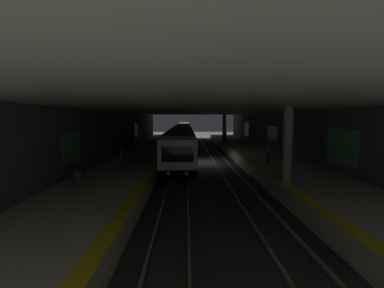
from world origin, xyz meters
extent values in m
plane|color=#2D302D|center=(0.00, 0.00, 0.00)|extent=(120.00, 120.00, 0.00)
cube|color=gray|center=(0.00, -2.92, 0.08)|extent=(60.00, 0.09, 0.16)
cube|color=gray|center=(0.00, -1.48, 0.08)|extent=(60.00, 0.09, 0.16)
cube|color=gray|center=(0.00, 1.48, 0.08)|extent=(60.00, 0.09, 0.16)
cube|color=gray|center=(0.00, 2.92, 0.08)|extent=(60.00, 0.09, 0.16)
cube|color=beige|center=(0.00, -6.55, 0.53)|extent=(60.00, 5.30, 1.05)
cube|color=yellow|center=(0.00, -4.20, 1.05)|extent=(60.00, 0.60, 0.01)
cube|color=beige|center=(0.00, 6.55, 0.53)|extent=(60.00, 5.30, 1.05)
cube|color=yellow|center=(0.00, 4.20, 1.05)|extent=(60.00, 0.60, 0.01)
cube|color=#56565B|center=(0.00, -9.45, 2.80)|extent=(60.00, 0.50, 5.60)
cube|color=#4CA566|center=(-10.24, -9.17, 2.95)|extent=(3.50, 0.06, 2.48)
cube|color=#4CA566|center=(3.68, -9.17, 2.95)|extent=(3.35, 0.06, 1.88)
cube|color=orange|center=(16.89, -9.17, 2.95)|extent=(2.98, 0.06, 2.56)
cube|color=#56565B|center=(0.00, 9.45, 2.80)|extent=(60.00, 0.50, 5.60)
cube|color=#4CA566|center=(-10.64, 9.17, 2.95)|extent=(2.56, 0.06, 2.06)
cube|color=#4CA566|center=(10.49, 9.17, 2.95)|extent=(2.53, 0.06, 2.31)
cube|color=beige|center=(0.00, 0.00, 5.80)|extent=(60.00, 19.40, 0.40)
cylinder|color=gray|center=(-12.77, -4.35, 3.33)|extent=(0.56, 0.56, 4.55)
cylinder|color=gray|center=(11.81, -4.35, 3.33)|extent=(0.56, 0.56, 4.55)
cube|color=silver|center=(-1.26, 2.20, 2.06)|extent=(17.55, 2.80, 2.70)
cube|color=#14663D|center=(-1.26, 2.20, 0.99)|extent=(17.55, 2.82, 0.56)
cube|color=black|center=(-1.26, 2.20, 2.41)|extent=(16.15, 2.83, 0.90)
cube|color=#47474C|center=(-1.26, 2.20, 3.53)|extent=(17.20, 2.58, 0.24)
cube|color=black|center=(-6.09, 2.20, 0.54)|extent=(2.20, 1.64, 0.76)
cube|color=black|center=(3.57, 2.20, 0.54)|extent=(2.20, 1.64, 0.76)
cube|color=black|center=(-10.06, 2.20, 2.41)|extent=(0.04, 2.24, 1.10)
cylinder|color=silver|center=(-10.06, 1.55, 1.06)|extent=(0.04, 0.24, 0.24)
cylinder|color=silver|center=(-10.06, 2.85, 1.06)|extent=(0.04, 0.24, 0.24)
cube|color=silver|center=(16.89, 2.20, 2.06)|extent=(17.55, 2.80, 2.70)
cube|color=#14663D|center=(16.89, 2.20, 0.99)|extent=(17.55, 2.82, 0.56)
cube|color=black|center=(16.89, 2.20, 2.41)|extent=(16.15, 2.83, 0.90)
cube|color=#47474C|center=(16.89, 2.20, 3.53)|extent=(17.20, 2.58, 0.24)
cube|color=black|center=(12.06, 2.20, 0.54)|extent=(2.20, 1.64, 0.76)
cube|color=black|center=(21.72, 2.20, 0.54)|extent=(2.20, 1.64, 0.76)
cube|color=silver|center=(35.04, 2.20, 2.06)|extent=(17.55, 2.80, 2.70)
cube|color=#14663D|center=(35.04, 2.20, 0.99)|extent=(17.55, 2.82, 0.56)
cube|color=black|center=(35.04, 2.20, 2.41)|extent=(16.15, 2.83, 0.90)
cube|color=#47474C|center=(35.04, 2.20, 3.53)|extent=(17.20, 2.58, 0.24)
cube|color=black|center=(30.21, 2.20, 0.54)|extent=(2.20, 1.64, 0.76)
cube|color=black|center=(39.87, 2.20, 0.54)|extent=(2.20, 1.64, 0.76)
cylinder|color=#262628|center=(0.72, -8.45, 1.26)|extent=(0.08, 0.08, 0.42)
cylinder|color=#262628|center=(2.08, -8.45, 1.26)|extent=(0.08, 0.08, 0.42)
cube|color=gray|center=(1.40, -8.45, 1.51)|extent=(1.70, 0.44, 0.08)
cube|color=gray|center=(1.40, -8.67, 1.71)|extent=(1.70, 0.06, 0.40)
cylinder|color=#262628|center=(15.26, -8.45, 1.26)|extent=(0.08, 0.08, 0.42)
cylinder|color=#262628|center=(16.62, -8.45, 1.26)|extent=(0.08, 0.08, 0.42)
cube|color=gray|center=(15.94, -8.45, 1.51)|extent=(1.70, 0.44, 0.08)
cube|color=gray|center=(15.94, -8.67, 1.71)|extent=(1.70, 0.06, 0.40)
cylinder|color=#262628|center=(5.76, 8.45, 1.26)|extent=(0.08, 0.08, 0.42)
cylinder|color=#262628|center=(7.12, 8.45, 1.26)|extent=(0.08, 0.08, 0.42)
cube|color=gray|center=(6.44, 8.45, 1.51)|extent=(1.70, 0.44, 0.08)
cube|color=gray|center=(6.44, 8.67, 1.71)|extent=(1.70, 0.06, 0.40)
cylinder|color=#262628|center=(15.65, 8.45, 1.26)|extent=(0.08, 0.08, 0.42)
cylinder|color=#262628|center=(17.01, 8.45, 1.26)|extent=(0.08, 0.08, 0.42)
cube|color=gray|center=(16.33, 8.45, 1.51)|extent=(1.70, 0.44, 0.08)
cube|color=gray|center=(16.33, 8.67, 1.71)|extent=(1.70, 0.06, 0.40)
cylinder|color=#252525|center=(-5.86, -5.59, 1.48)|extent=(0.16, 0.16, 0.86)
cylinder|color=#252525|center=(-5.66, -5.59, 1.48)|extent=(0.16, 0.16, 0.86)
cube|color=beige|center=(-5.76, -5.59, 2.22)|extent=(0.36, 0.22, 0.61)
cylinder|color=beige|center=(-6.01, -5.59, 2.17)|extent=(0.10, 0.10, 0.58)
cylinder|color=beige|center=(-5.51, -5.59, 2.17)|extent=(0.10, 0.10, 0.58)
sphere|color=tan|center=(-5.76, -5.59, 2.64)|extent=(0.23, 0.23, 0.23)
cylinder|color=#272727|center=(-9.34, 6.32, 1.46)|extent=(0.16, 0.16, 0.83)
cylinder|color=#272727|center=(-9.14, 6.32, 1.46)|extent=(0.16, 0.16, 0.83)
cube|color=#284C93|center=(-9.24, 6.32, 2.17)|extent=(0.36, 0.22, 0.59)
cylinder|color=#284C93|center=(-9.49, 6.32, 2.12)|extent=(0.10, 0.10, 0.56)
cylinder|color=#284C93|center=(-8.99, 6.32, 2.12)|extent=(0.10, 0.10, 0.56)
sphere|color=tan|center=(-9.24, 6.32, 2.58)|extent=(0.22, 0.22, 0.22)
cylinder|color=#434343|center=(14.81, -5.12, 1.49)|extent=(0.16, 0.16, 0.87)
cylinder|color=#434343|center=(15.01, -5.12, 1.49)|extent=(0.16, 0.16, 0.87)
cube|color=beige|center=(14.91, -5.12, 2.23)|extent=(0.36, 0.22, 0.62)
cylinder|color=beige|center=(14.66, -5.12, 2.18)|extent=(0.10, 0.10, 0.59)
cylinder|color=beige|center=(15.16, -5.12, 2.18)|extent=(0.10, 0.10, 0.59)
sphere|color=tan|center=(14.91, -5.12, 2.66)|extent=(0.24, 0.24, 0.24)
cube|color=maroon|center=(-5.12, 7.12, 1.25)|extent=(0.30, 0.20, 0.40)
cylinder|color=#595B5E|center=(-13.00, 7.80, 1.48)|extent=(0.44, 0.44, 0.85)
camera|label=1|loc=(-27.11, 1.56, 4.93)|focal=23.26mm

